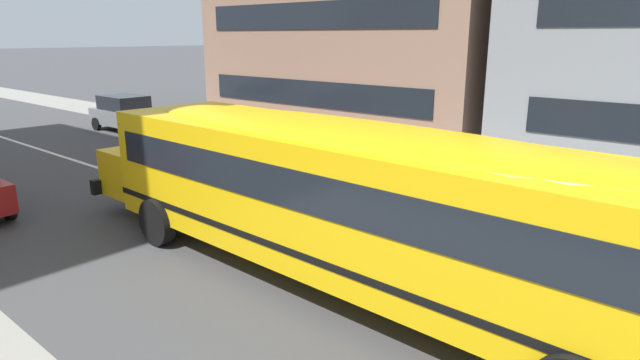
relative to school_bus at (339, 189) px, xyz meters
name	(u,v)px	position (x,y,z in m)	size (l,w,h in m)	color
ground_plane	(304,234)	(-2.09, 1.33, -1.73)	(400.00, 400.00, 0.00)	#424244
sidewalk_far	(457,173)	(-2.09, 8.65, -1.72)	(120.00, 3.00, 0.01)	gray
lane_centreline	(304,234)	(-2.09, 1.33, -1.73)	(110.00, 0.16, 0.01)	silver
school_bus	(339,189)	(0.00, 0.00, 0.00)	(13.08, 3.27, 2.91)	yellow
parked_car_maroon_near_corner	(207,127)	(-11.37, 5.80, -0.89)	(3.98, 2.04, 1.64)	maroon
parked_car_grey_mid_block	(126,113)	(-17.52, 5.82, -0.89)	(3.91, 1.89, 1.64)	gray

